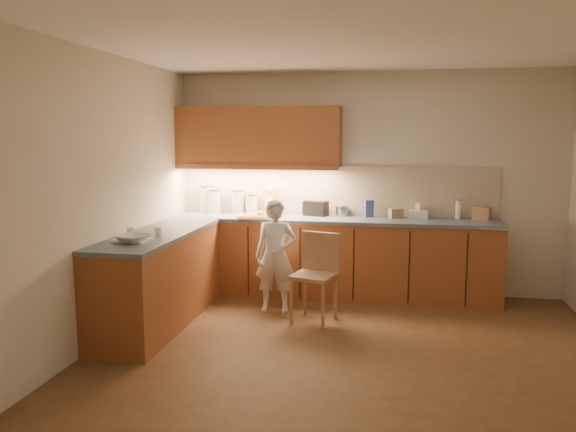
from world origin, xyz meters
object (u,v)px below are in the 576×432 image
Objects in this scene: pizza_on_board at (256,216)px; oil_jug at (270,200)px; child at (276,256)px; toaster at (316,208)px; wooden_chair at (317,270)px.

pizza_on_board is 1.26× the size of oil_jug.
oil_jug reaches higher than child.
oil_jug reaches higher than toaster.
toaster is at bearing -3.36° from oil_jug.
child is 0.98m from toaster.
oil_jug is 1.17× the size of toaster.
wooden_chair is 2.43× the size of oil_jug.
oil_jug is 0.57m from toaster.
child is 0.52m from wooden_chair.
child is at bearing 171.00° from wooden_chair.
wooden_chair is (0.47, -0.21, -0.08)m from child.
oil_jug is (-0.25, 0.87, 0.49)m from child.
child is at bearing -57.44° from pizza_on_board.
pizza_on_board is at bearing 118.50° from child.
toaster is at bearing 65.55° from child.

